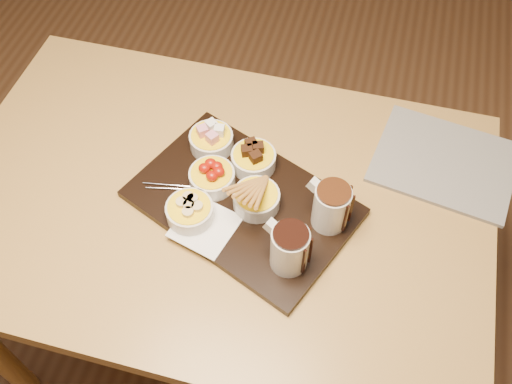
% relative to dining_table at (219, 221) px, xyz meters
% --- Properties ---
extents(ground, '(5.00, 5.00, 0.00)m').
position_rel_dining_table_xyz_m(ground, '(0.00, 0.00, -0.65)').
color(ground, brown).
rests_on(ground, ground).
extents(dining_table, '(1.20, 0.80, 0.75)m').
position_rel_dining_table_xyz_m(dining_table, '(0.00, 0.00, 0.00)').
color(dining_table, '#AB833F').
rests_on(dining_table, ground).
extents(serving_board, '(0.54, 0.46, 0.02)m').
position_rel_dining_table_xyz_m(serving_board, '(0.06, -0.01, 0.11)').
color(serving_board, black).
rests_on(serving_board, dining_table).
extents(napkin, '(0.15, 0.15, 0.00)m').
position_rel_dining_table_xyz_m(napkin, '(0.00, -0.09, 0.12)').
color(napkin, white).
rests_on(napkin, serving_board).
extents(bowl_marshmallows, '(0.10, 0.10, 0.04)m').
position_rel_dining_table_xyz_m(bowl_marshmallows, '(-0.05, 0.12, 0.14)').
color(bowl_marshmallows, beige).
rests_on(bowl_marshmallows, serving_board).
extents(bowl_cake, '(0.10, 0.10, 0.04)m').
position_rel_dining_table_xyz_m(bowl_cake, '(0.06, 0.09, 0.14)').
color(bowl_cake, beige).
rests_on(bowl_cake, serving_board).
extents(bowl_strawberries, '(0.10, 0.10, 0.04)m').
position_rel_dining_table_xyz_m(bowl_strawberries, '(-0.01, 0.02, 0.14)').
color(bowl_strawberries, beige).
rests_on(bowl_strawberries, serving_board).
extents(bowl_biscotti, '(0.10, 0.10, 0.04)m').
position_rel_dining_table_xyz_m(bowl_biscotti, '(0.09, -0.01, 0.14)').
color(bowl_biscotti, beige).
rests_on(bowl_biscotti, serving_board).
extents(bowl_bananas, '(0.10, 0.10, 0.04)m').
position_rel_dining_table_xyz_m(bowl_bananas, '(-0.03, -0.07, 0.14)').
color(bowl_bananas, beige).
rests_on(bowl_bananas, serving_board).
extents(pitcher_dark_chocolate, '(0.10, 0.10, 0.10)m').
position_rel_dining_table_xyz_m(pitcher_dark_chocolate, '(0.19, -0.13, 0.17)').
color(pitcher_dark_chocolate, silver).
rests_on(pitcher_dark_chocolate, serving_board).
extents(pitcher_milk_chocolate, '(0.10, 0.10, 0.10)m').
position_rel_dining_table_xyz_m(pitcher_milk_chocolate, '(0.25, -0.01, 0.17)').
color(pitcher_milk_chocolate, silver).
rests_on(pitcher_milk_chocolate, serving_board).
extents(fondue_skewers, '(0.07, 0.26, 0.01)m').
position_rel_dining_table_xyz_m(fondue_skewers, '(-0.03, 0.00, 0.12)').
color(fondue_skewers, silver).
rests_on(fondue_skewers, serving_board).
extents(newspaper, '(0.34, 0.29, 0.01)m').
position_rel_dining_table_xyz_m(newspaper, '(0.48, 0.22, 0.10)').
color(newspaper, beige).
rests_on(newspaper, dining_table).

